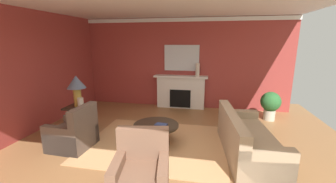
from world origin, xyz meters
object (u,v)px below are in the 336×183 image
object	(u,v)px
armchair_facing_fireplace	(141,176)
vase_mantel_right	(198,70)
coffee_table	(156,129)
side_table	(80,118)
vase_on_side_table	(81,103)
mantel_mirror	(182,58)
potted_plant	(270,104)
armchair_near_window	(74,134)
table_lamp	(76,85)
fireplace	(181,93)
sofa	(246,140)

from	to	relation	value
armchair_facing_fireplace	vase_mantel_right	size ratio (longest dim) A/B	2.25
coffee_table	side_table	world-z (taller)	side_table
armchair_facing_fireplace	vase_on_side_table	world-z (taller)	armchair_facing_fireplace
mantel_mirror	potted_plant	world-z (taller)	mantel_mirror
armchair_near_window	coffee_table	distance (m)	1.76
vase_on_side_table	potted_plant	distance (m)	5.13
armchair_near_window	table_lamp	size ratio (longest dim) A/B	1.27
fireplace	sofa	xyz separation A→B (m)	(1.73, -2.87, -0.23)
vase_mantel_right	potted_plant	xyz separation A→B (m)	(2.15, -0.63, -0.84)
side_table	potted_plant	xyz separation A→B (m)	(4.85, 1.91, 0.09)
fireplace	coffee_table	distance (m)	2.77
armchair_facing_fireplace	vase_mantel_right	distance (m)	4.50
coffee_table	table_lamp	distance (m)	2.19
side_table	armchair_facing_fireplace	bearing A→B (deg)	-39.70
coffee_table	vase_mantel_right	size ratio (longest dim) A/B	2.37
armchair_facing_fireplace	potted_plant	distance (m)	4.58
side_table	fireplace	bearing A→B (deg)	50.32
potted_plant	fireplace	bearing A→B (deg)	165.94
vase_mantel_right	table_lamp	bearing A→B (deg)	-136.73
mantel_mirror	vase_mantel_right	bearing A→B (deg)	-17.18
vase_on_side_table	vase_mantel_right	bearing A→B (deg)	46.23
table_lamp	potted_plant	distance (m)	5.26
mantel_mirror	potted_plant	distance (m)	3.06
coffee_table	vase_on_side_table	size ratio (longest dim) A/B	4.06
vase_on_side_table	table_lamp	bearing A→B (deg)	141.34
mantel_mirror	table_lamp	bearing A→B (deg)	-128.40
sofa	vase_on_side_table	distance (m)	3.77
side_table	table_lamp	distance (m)	0.82
armchair_near_window	potted_plant	size ratio (longest dim) A/B	1.14
coffee_table	table_lamp	world-z (taller)	table_lamp
vase_on_side_table	sofa	bearing A→B (deg)	-2.48
coffee_table	side_table	bearing A→B (deg)	175.07
armchair_facing_fireplace	table_lamp	bearing A→B (deg)	140.30
fireplace	table_lamp	xyz separation A→B (m)	(-2.15, -2.59, 0.69)
potted_plant	armchair_facing_fireplace	bearing A→B (deg)	-125.54
coffee_table	fireplace	bearing A→B (deg)	86.71
fireplace	sofa	distance (m)	3.36
coffee_table	potted_plant	distance (m)	3.54
armchair_facing_fireplace	vase_on_side_table	size ratio (longest dim) A/B	3.86
mantel_mirror	sofa	bearing A→B (deg)	-59.96
mantel_mirror	armchair_near_window	world-z (taller)	mantel_mirror
sofa	armchair_near_window	world-z (taller)	armchair_near_window
sofa	side_table	xyz separation A→B (m)	(-3.88, 0.28, 0.10)
vase_on_side_table	potted_plant	size ratio (longest dim) A/B	0.30
fireplace	sofa	size ratio (longest dim) A/B	0.82
coffee_table	vase_mantel_right	bearing A→B (deg)	75.35
armchair_near_window	side_table	world-z (taller)	armchair_near_window
armchair_near_window	potted_plant	bearing A→B (deg)	30.02
armchair_near_window	table_lamp	world-z (taller)	table_lamp
side_table	vase_mantel_right	distance (m)	3.82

